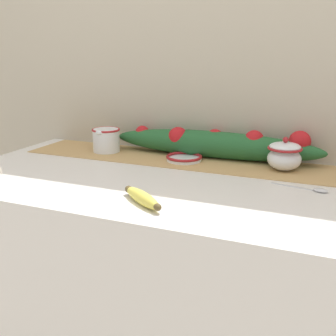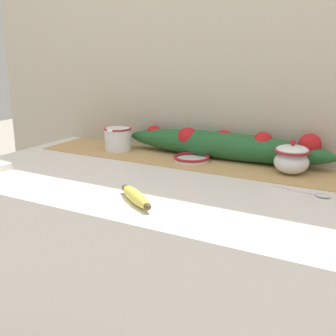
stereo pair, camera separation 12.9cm
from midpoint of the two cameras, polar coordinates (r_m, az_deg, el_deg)
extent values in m
cube|color=silver|center=(1.53, 4.79, -18.28)|extent=(1.56, 0.74, 0.91)
cube|color=#B7AD99|center=(1.64, 11.06, 11.57)|extent=(2.36, 0.04, 2.40)
cube|color=tan|center=(1.54, 8.72, 0.57)|extent=(1.44, 0.25, 0.00)
cylinder|color=white|center=(1.71, -4.68, 3.91)|extent=(0.11, 0.11, 0.09)
torus|color=#A31E23|center=(1.71, -4.71, 5.32)|extent=(0.11, 0.11, 0.01)
torus|color=white|center=(1.77, -3.56, 4.52)|extent=(0.05, 0.01, 0.05)
ellipsoid|color=white|center=(1.67, -5.63, 4.94)|extent=(0.03, 0.02, 0.02)
ellipsoid|color=white|center=(1.46, 18.81, 0.73)|extent=(0.11, 0.11, 0.08)
torus|color=#A31E23|center=(1.46, 18.94, 2.13)|extent=(0.12, 0.12, 0.01)
ellipsoid|color=white|center=(1.45, 18.96, 2.36)|extent=(0.11, 0.11, 0.03)
sphere|color=#A31E23|center=(1.45, 19.05, 3.27)|extent=(0.02, 0.02, 0.02)
cylinder|color=white|center=(1.55, 5.58, 1.08)|extent=(0.13, 0.13, 0.01)
torus|color=#A31E23|center=(1.55, 5.59, 1.43)|extent=(0.13, 0.13, 0.01)
ellipsoid|color=#DBCC4C|center=(1.14, -1.14, -3.98)|extent=(0.16, 0.13, 0.04)
ellipsoid|color=brown|center=(1.21, -2.72, -2.80)|extent=(0.04, 0.04, 0.02)
ellipsoid|color=brown|center=(1.07, 0.65, -5.31)|extent=(0.03, 0.03, 0.02)
cube|color=silver|center=(1.31, 19.39, -2.95)|extent=(0.13, 0.03, 0.00)
ellipsoid|color=silver|center=(1.28, 22.98, -3.51)|extent=(0.05, 0.04, 0.01)
ellipsoid|color=#235B2D|center=(1.60, 9.73, 2.98)|extent=(0.82, 0.11, 0.10)
sphere|color=red|center=(1.72, 0.21, 4.84)|extent=(0.06, 0.06, 0.06)
sphere|color=red|center=(1.63, 4.95, 4.11)|extent=(0.08, 0.08, 0.08)
sphere|color=red|center=(1.60, 9.90, 3.69)|extent=(0.08, 0.08, 0.08)
sphere|color=red|center=(1.55, 15.09, 3.37)|extent=(0.07, 0.07, 0.07)
sphere|color=red|center=(1.53, 20.96, 2.93)|extent=(0.08, 0.08, 0.08)
camera|label=1|loc=(0.06, -87.14, 0.81)|focal=45.00mm
camera|label=2|loc=(0.06, 92.86, -0.81)|focal=45.00mm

